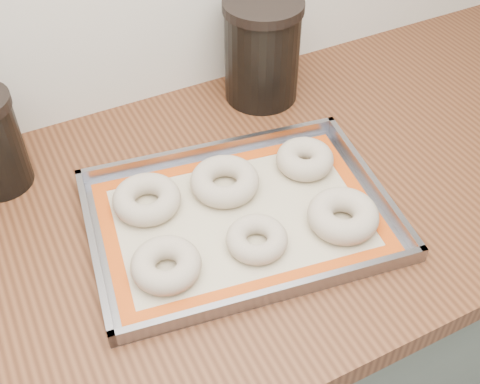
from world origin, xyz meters
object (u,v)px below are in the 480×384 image
bagel_front_left (166,265)px  bagel_front_right (343,216)px  bagel_back_left (147,199)px  bagel_back_mid (225,181)px  bagel_back_right (305,159)px  baking_tray (240,216)px  bagel_front_mid (257,239)px  canister_right (262,51)px

bagel_front_left → bagel_front_right: 0.28m
bagel_back_left → bagel_back_mid: bearing=-8.3°
bagel_front_left → bagel_back_right: bagel_back_right is taller
bagel_front_right → bagel_back_right: size_ratio=1.13×
baking_tray → bagel_back_left: size_ratio=4.70×
bagel_front_right → bagel_back_mid: (-0.13, 0.15, -0.00)m
baking_tray → bagel_back_mid: bagel_back_mid is taller
bagel_front_right → bagel_back_mid: bearing=129.8°
bagel_front_left → bagel_back_left: same height
bagel_front_left → bagel_back_left: (0.02, 0.14, -0.00)m
bagel_back_left → bagel_front_mid: bearing=-52.2°
bagel_front_left → bagel_front_mid: 0.14m
baking_tray → bagel_front_left: size_ratio=5.02×
bagel_back_left → canister_right: 0.37m
canister_right → bagel_back_right: bearing=-99.6°
bagel_front_mid → canister_right: bearing=60.8°
bagel_front_mid → bagel_front_right: bearing=-8.5°
baking_tray → bagel_back_left: 0.15m
bagel_front_left → bagel_front_mid: bearing=-5.5°
bagel_back_mid → bagel_front_right: bearing=-50.2°
bagel_back_left → baking_tray: bearing=-35.7°
bagel_back_mid → bagel_back_right: (0.14, -0.01, 0.00)m
baking_tray → canister_right: bearing=56.2°
bagel_front_left → bagel_back_mid: 0.19m
bagel_front_mid → baking_tray: bearing=86.2°
canister_right → bagel_front_left: bearing=-135.0°
bagel_front_left → bagel_back_right: bearing=19.8°
bagel_front_right → baking_tray: bearing=147.9°
bagel_front_right → canister_right: bearing=81.4°
baking_tray → bagel_front_mid: 0.06m
bagel_back_left → bagel_back_mid: size_ratio=0.96×
baking_tray → bagel_back_mid: 0.07m
bagel_front_left → canister_right: bearing=45.0°
baking_tray → bagel_back_left: bagel_back_left is taller
baking_tray → bagel_front_mid: (-0.00, -0.06, 0.01)m
bagel_front_left → bagel_front_mid: bagel_front_left is taller
bagel_front_mid → bagel_back_mid: bearing=85.2°
baking_tray → bagel_front_left: (-0.14, -0.05, 0.02)m
bagel_front_right → bagel_back_mid: bagel_front_right is taller
bagel_back_mid → bagel_back_right: size_ratio=1.16×
bagel_front_right → bagel_back_right: bearing=83.0°
baking_tray → bagel_back_mid: size_ratio=4.52×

